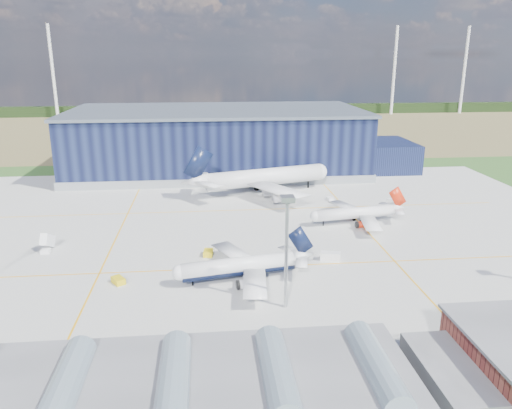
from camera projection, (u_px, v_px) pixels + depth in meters
name	position (u px, v px, depth m)	size (l,w,h in m)	color
ground	(228.00, 252.00, 126.72)	(600.00, 600.00, 0.00)	#254B1C
apron	(226.00, 238.00, 136.24)	(220.00, 160.00, 0.08)	#AAAAA4
farmland	(213.00, 129.00, 336.24)	(600.00, 220.00, 0.01)	olive
treeline	(211.00, 110.00, 411.27)	(600.00, 8.00, 8.00)	black
hangar	(224.00, 143.00, 213.92)	(145.00, 62.00, 26.10)	black
glass_concourse	(201.00, 395.00, 67.90)	(78.00, 23.00, 8.60)	black
light_mast_center	(287.00, 234.00, 94.65)	(2.60, 2.60, 23.00)	#A9ACB0
airliner_navy	(239.00, 257.00, 109.60)	(33.20, 32.48, 10.83)	white
airliner_red	(355.00, 207.00, 146.57)	(31.15, 30.48, 10.16)	white
airliner_widebody	(265.00, 168.00, 177.99)	(56.10, 54.88, 18.29)	white
gse_tug_a	(118.00, 281.00, 109.16)	(2.07, 3.38, 1.41)	yellow
gse_tug_b	(208.00, 253.00, 124.26)	(2.23, 3.34, 1.45)	yellow
gse_van_a	(330.00, 256.00, 121.32)	(2.10, 4.82, 2.10)	white
gse_cart_a	(330.00, 199.00, 171.35)	(1.78, 2.67, 1.16)	white
gse_van_b	(394.00, 203.00, 164.94)	(2.13, 4.64, 2.13)	white
gse_tug_c	(267.00, 186.00, 187.21)	(2.26, 3.61, 1.58)	yellow
gse_cart_b	(334.00, 213.00, 155.84)	(1.85, 2.77, 1.20)	white
airstair	(48.00, 244.00, 127.97)	(1.92, 4.81, 3.08)	white
car_a	(294.00, 358.00, 81.67)	(1.34, 3.32, 1.13)	#99999E
car_b	(144.00, 367.00, 79.34)	(1.17, 3.36, 1.11)	#99999E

